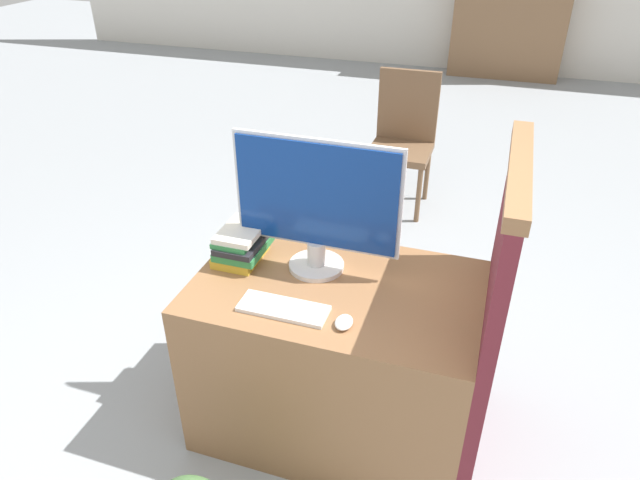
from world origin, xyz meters
name	(u,v)px	position (x,y,z in m)	size (l,w,h in m)	color
desk	(336,357)	(0.00, 0.36, 0.38)	(1.12, 0.72, 0.75)	#8C603D
carrel_divider	(489,326)	(0.58, 0.39, 0.68)	(0.07, 0.78, 1.34)	maroon
monitor	(316,204)	(-0.11, 0.46, 1.04)	(0.66, 0.22, 0.55)	silver
keyboard	(283,309)	(-0.14, 0.15, 0.76)	(0.33, 0.12, 0.02)	white
mouse	(344,322)	(0.09, 0.14, 0.77)	(0.06, 0.09, 0.03)	white
book_stack	(242,244)	(-0.43, 0.42, 0.82)	(0.19, 0.25, 0.14)	gold
far_chair	(403,135)	(-0.16, 2.59, 0.54)	(0.44, 0.44, 0.99)	brown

